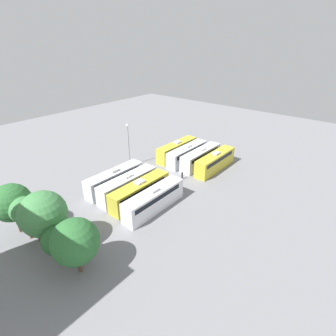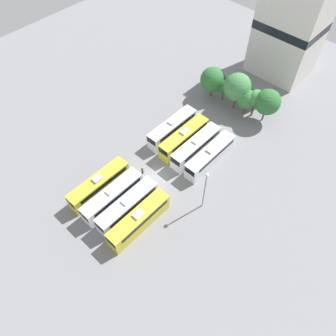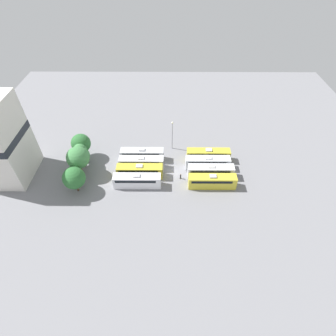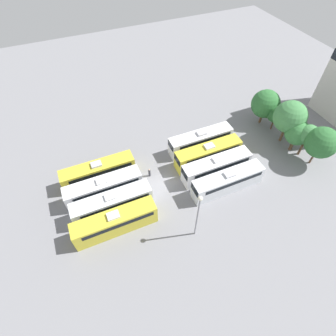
# 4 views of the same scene
# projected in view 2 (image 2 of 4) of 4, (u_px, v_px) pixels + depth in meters

# --- Properties ---
(ground_plane) EXTENTS (122.52, 122.52, 0.00)m
(ground_plane) POSITION_uv_depth(u_px,v_px,m) (157.00, 175.00, 58.48)
(ground_plane) COLOR gray
(bus_0) EXTENTS (2.52, 11.50, 3.74)m
(bus_0) POSITION_uv_depth(u_px,v_px,m) (99.00, 184.00, 55.04)
(bus_0) COLOR gold
(bus_0) RESTS_ON ground_plane
(bus_1) EXTENTS (2.52, 11.50, 3.74)m
(bus_1) POSITION_uv_depth(u_px,v_px,m) (113.00, 196.00, 53.62)
(bus_1) COLOR silver
(bus_1) RESTS_ON ground_plane
(bus_2) EXTENTS (2.52, 11.50, 3.74)m
(bus_2) POSITION_uv_depth(u_px,v_px,m) (128.00, 206.00, 52.49)
(bus_2) COLOR silver
(bus_2) RESTS_ON ground_plane
(bus_3) EXTENTS (2.52, 11.50, 3.74)m
(bus_3) POSITION_uv_depth(u_px,v_px,m) (139.00, 220.00, 51.01)
(bus_3) COLOR gold
(bus_3) RESTS_ON ground_plane
(bus_4) EXTENTS (2.52, 11.50, 3.74)m
(bus_4) POSITION_uv_depth(u_px,v_px,m) (172.00, 128.00, 63.08)
(bus_4) COLOR white
(bus_4) RESTS_ON ground_plane
(bus_5) EXTENTS (2.52, 11.50, 3.74)m
(bus_5) POSITION_uv_depth(u_px,v_px,m) (184.00, 138.00, 61.54)
(bus_5) COLOR gold
(bus_5) RESTS_ON ground_plane
(bus_6) EXTENTS (2.52, 11.50, 3.74)m
(bus_6) POSITION_uv_depth(u_px,v_px,m) (196.00, 146.00, 60.19)
(bus_6) COLOR white
(bus_6) RESTS_ON ground_plane
(bus_7) EXTENTS (2.52, 11.50, 3.74)m
(bus_7) POSITION_uv_depth(u_px,v_px,m) (210.00, 156.00, 58.87)
(bus_7) COLOR silver
(bus_7) RESTS_ON ground_plane
(worker_person) EXTENTS (0.36, 0.36, 1.66)m
(worker_person) POSITION_uv_depth(u_px,v_px,m) (142.00, 171.00, 58.18)
(worker_person) COLOR #333338
(worker_person) RESTS_ON ground_plane
(light_pole) EXTENTS (0.60, 0.60, 8.96)m
(light_pole) POSITION_uv_depth(u_px,v_px,m) (205.00, 185.00, 49.96)
(light_pole) COLOR gray
(light_pole) RESTS_ON ground_plane
(tree_0) EXTENTS (5.27, 5.27, 6.96)m
(tree_0) POSITION_uv_depth(u_px,v_px,m) (213.00, 80.00, 68.15)
(tree_0) COLOR brown
(tree_0) RESTS_ON ground_plane
(tree_1) EXTENTS (3.51, 3.51, 5.41)m
(tree_1) POSITION_uv_depth(u_px,v_px,m) (224.00, 86.00, 67.99)
(tree_1) COLOR brown
(tree_1) RESTS_ON ground_plane
(tree_2) EXTENTS (5.58, 5.58, 8.22)m
(tree_2) POSITION_uv_depth(u_px,v_px,m) (237.00, 87.00, 65.00)
(tree_2) COLOR brown
(tree_2) RESTS_ON ground_plane
(tree_3) EXTENTS (4.23, 4.23, 6.01)m
(tree_3) POSITION_uv_depth(u_px,v_px,m) (247.00, 99.00, 65.21)
(tree_3) COLOR brown
(tree_3) RESTS_ON ground_plane
(tree_4) EXTENTS (3.41, 3.41, 6.27)m
(tree_4) POSITION_uv_depth(u_px,v_px,m) (256.00, 98.00, 64.31)
(tree_4) COLOR brown
(tree_4) RESTS_ON ground_plane
(tree_5) EXTENTS (5.10, 5.10, 7.30)m
(tree_5) POSITION_uv_depth(u_px,v_px,m) (268.00, 102.00, 63.30)
(tree_5) COLOR brown
(tree_5) RESTS_ON ground_plane
(depot_building) EXTENTS (12.65, 10.24, 20.64)m
(depot_building) POSITION_uv_depth(u_px,v_px,m) (290.00, 29.00, 68.76)
(depot_building) COLOR silver
(depot_building) RESTS_ON ground_plane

